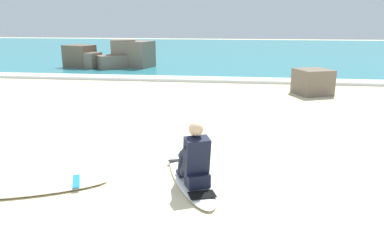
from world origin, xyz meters
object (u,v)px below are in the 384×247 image
at_px(surfer_seated, 195,160).
at_px(shoreline_rock, 313,82).
at_px(surfboard_main, 190,176).
at_px(surfboard_spare_near, 35,188).

distance_m(surfer_seated, shoreline_rock, 8.06).
xyz_separation_m(surfboard_main, shoreline_rock, (3.01, 7.21, 0.37)).
distance_m(surfboard_main, surfboard_spare_near, 2.29).
distance_m(surfboard_spare_near, shoreline_rock, 9.47).
bearing_deg(shoreline_rock, surfboard_spare_near, -123.26).
distance_m(surfer_seated, surfboard_spare_near, 2.35).
bearing_deg(surfboard_main, surfer_seated, -70.92).
bearing_deg(surfer_seated, surfboard_main, 109.08).
distance_m(surfboard_main, surfer_seated, 0.52).
relative_size(surfboard_spare_near, shoreline_rock, 2.07).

